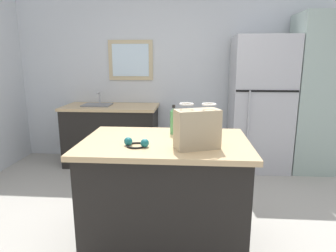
{
  "coord_description": "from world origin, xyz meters",
  "views": [
    {
      "loc": [
        0.07,
        -2.24,
        1.55
      ],
      "look_at": [
        -0.12,
        0.33,
        0.97
      ],
      "focal_mm": 31.66,
      "sensor_mm": 36.0,
      "label": 1
    }
  ],
  "objects_px": {
    "small_box": "(210,127)",
    "tall_cabinet": "(313,95)",
    "bottle": "(174,121)",
    "ear_defenders": "(136,143)",
    "kitchen_island": "(165,193)",
    "refrigerator": "(260,104)",
    "shopping_bag": "(197,129)"
  },
  "relations": [
    {
      "from": "small_box",
      "to": "tall_cabinet",
      "type": "bearing_deg",
      "value": 48.31
    },
    {
      "from": "bottle",
      "to": "ear_defenders",
      "type": "relative_size",
      "value": 1.31
    },
    {
      "from": "kitchen_island",
      "to": "bottle",
      "type": "relative_size",
      "value": 5.2
    },
    {
      "from": "kitchen_island",
      "to": "small_box",
      "type": "bearing_deg",
      "value": 33.12
    },
    {
      "from": "small_box",
      "to": "bottle",
      "type": "bearing_deg",
      "value": -175.63
    },
    {
      "from": "bottle",
      "to": "refrigerator",
      "type": "bearing_deg",
      "value": 56.94
    },
    {
      "from": "tall_cabinet",
      "to": "small_box",
      "type": "distance_m",
      "value": 2.28
    },
    {
      "from": "bottle",
      "to": "kitchen_island",
      "type": "bearing_deg",
      "value": -104.17
    },
    {
      "from": "small_box",
      "to": "ear_defenders",
      "type": "xyz_separation_m",
      "value": [
        -0.57,
        -0.42,
        -0.03
      ]
    },
    {
      "from": "small_box",
      "to": "kitchen_island",
      "type": "bearing_deg",
      "value": -146.88
    },
    {
      "from": "tall_cabinet",
      "to": "ear_defenders",
      "type": "distance_m",
      "value": 2.97
    },
    {
      "from": "kitchen_island",
      "to": "shopping_bag",
      "type": "xyz_separation_m",
      "value": [
        0.25,
        -0.19,
        0.6
      ]
    },
    {
      "from": "tall_cabinet",
      "to": "kitchen_island",
      "type": "bearing_deg",
      "value": -134.11
    },
    {
      "from": "tall_cabinet",
      "to": "shopping_bag",
      "type": "relative_size",
      "value": 6.11
    },
    {
      "from": "tall_cabinet",
      "to": "small_box",
      "type": "xyz_separation_m",
      "value": [
        -1.52,
        -1.7,
        -0.1
      ]
    },
    {
      "from": "tall_cabinet",
      "to": "bottle",
      "type": "relative_size",
      "value": 8.4
    },
    {
      "from": "refrigerator",
      "to": "tall_cabinet",
      "type": "relative_size",
      "value": 0.87
    },
    {
      "from": "small_box",
      "to": "ear_defenders",
      "type": "bearing_deg",
      "value": -143.52
    },
    {
      "from": "refrigerator",
      "to": "shopping_bag",
      "type": "bearing_deg",
      "value": -113.56
    },
    {
      "from": "tall_cabinet",
      "to": "shopping_bag",
      "type": "bearing_deg",
      "value": -127.45
    },
    {
      "from": "tall_cabinet",
      "to": "bottle",
      "type": "bearing_deg",
      "value": -136.63
    },
    {
      "from": "refrigerator",
      "to": "bottle",
      "type": "xyz_separation_m",
      "value": [
        -1.12,
        -1.73,
        0.1
      ]
    },
    {
      "from": "refrigerator",
      "to": "shopping_bag",
      "type": "relative_size",
      "value": 5.3
    },
    {
      "from": "bottle",
      "to": "small_box",
      "type": "bearing_deg",
      "value": 4.37
    },
    {
      "from": "refrigerator",
      "to": "tall_cabinet",
      "type": "distance_m",
      "value": 0.72
    },
    {
      "from": "kitchen_island",
      "to": "tall_cabinet",
      "type": "height_order",
      "value": "tall_cabinet"
    },
    {
      "from": "shopping_bag",
      "to": "kitchen_island",
      "type": "bearing_deg",
      "value": 141.97
    },
    {
      "from": "kitchen_island",
      "to": "bottle",
      "type": "height_order",
      "value": "bottle"
    },
    {
      "from": "small_box",
      "to": "ear_defenders",
      "type": "height_order",
      "value": "small_box"
    },
    {
      "from": "kitchen_island",
      "to": "refrigerator",
      "type": "distance_m",
      "value": 2.32
    },
    {
      "from": "small_box",
      "to": "refrigerator",
      "type": "bearing_deg",
      "value": 64.49
    },
    {
      "from": "bottle",
      "to": "ear_defenders",
      "type": "distance_m",
      "value": 0.48
    }
  ]
}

